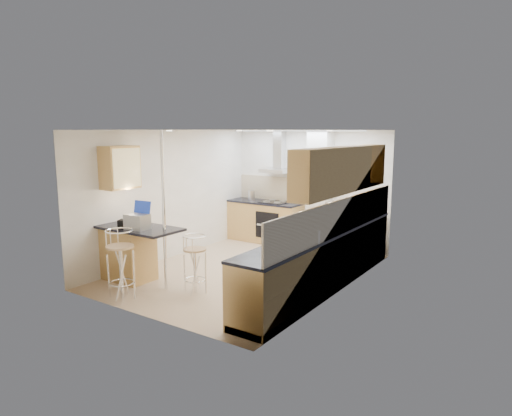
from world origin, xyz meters
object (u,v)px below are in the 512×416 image
Objects in this scene: bar_stool_end at (195,264)px; bread_bin at (304,238)px; microwave at (338,218)px; laptop at (137,222)px; bar_stool_near at (121,264)px.

bread_bin is (1.68, 0.40, 0.56)m from bar_stool_end.
microwave reaches higher than bread_bin.
microwave is 1.42m from bread_bin.
bar_stool_near is (0.20, -0.53, -0.53)m from laptop.
microwave reaches higher than bar_stool_near.
bread_bin is at bearing 23.59° from bar_stool_near.
bread_bin is (2.65, 0.65, -0.04)m from laptop.
bar_stool_end is (-1.55, -1.81, -0.60)m from microwave.
laptop reaches higher than bar_stool_end.
laptop is 1.17m from bar_stool_end.
microwave is at bearing 34.32° from laptop.
laptop is 0.38× the size of bar_stool_end.
bread_bin reaches higher than bar_stool_near.
bar_stool_end is 1.81m from bread_bin.
laptop is at bearing -162.00° from bread_bin.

